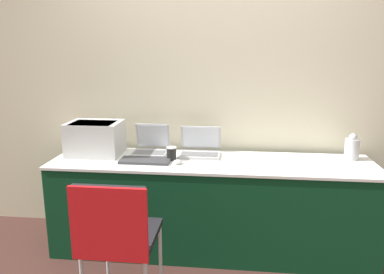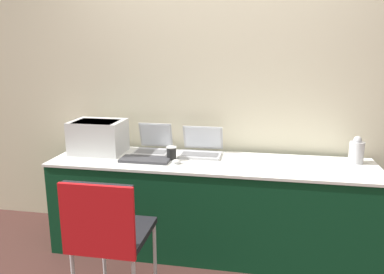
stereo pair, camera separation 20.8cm
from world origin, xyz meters
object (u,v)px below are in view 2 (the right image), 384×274
laptop_right (201,148)px  metal_pitcher (357,151)px  laptop_left (153,146)px  coffee_cup (171,153)px  printer (98,135)px  external_keyboard (145,160)px  chair (107,229)px  mouse (177,161)px

laptop_right → metal_pitcher: 1.20m
laptop_left → coffee_cup: bearing=-42.9°
printer → metal_pitcher: 2.05m
printer → external_keyboard: 0.50m
printer → chair: printer is taller
printer → external_keyboard: printer is taller
laptop_right → mouse: (-0.14, -0.29, -0.03)m
metal_pitcher → coffee_cup: bearing=-173.3°
laptop_right → external_keyboard: size_ratio=0.86×
laptop_right → external_keyboard: (-0.40, -0.26, -0.04)m
printer → coffee_cup: bearing=-7.2°
laptop_left → chair: bearing=-88.8°
coffee_cup → metal_pitcher: (1.41, 0.17, 0.04)m
mouse → chair: (-0.25, -0.76, -0.20)m
mouse → coffee_cup: bearing=122.0°
coffee_cup → chair: size_ratio=0.12×
mouse → external_keyboard: bearing=174.4°
printer → metal_pitcher: (2.05, 0.08, -0.05)m
chair → laptop_left: bearing=91.2°
external_keyboard → chair: bearing=-89.3°
chair → mouse: bearing=71.9°
laptop_left → laptop_right: (0.41, -0.01, -0.00)m
laptop_left → metal_pitcher: 1.61m
external_keyboard → chair: 0.81m
laptop_left → mouse: (0.27, -0.30, -0.03)m
printer → external_keyboard: bearing=-19.6°
printer → external_keyboard: size_ratio=1.10×
external_keyboard → metal_pitcher: (1.60, 0.24, 0.08)m
mouse → metal_pitcher: 1.37m
laptop_right → metal_pitcher: bearing=-0.8°
external_keyboard → chair: size_ratio=0.43×
printer → mouse: bearing=-14.7°
coffee_cup → metal_pitcher: 1.42m
mouse → printer: bearing=165.3°
printer → mouse: 0.75m
mouse → metal_pitcher: bearing=11.4°
external_keyboard → laptop_right: bearing=33.2°
laptop_left → metal_pitcher: (1.61, -0.03, 0.04)m
laptop_right → mouse: size_ratio=4.77×
laptop_left → laptop_right: size_ratio=0.89×
metal_pitcher → mouse: bearing=-168.6°
laptop_left → metal_pitcher: bearing=-0.9°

